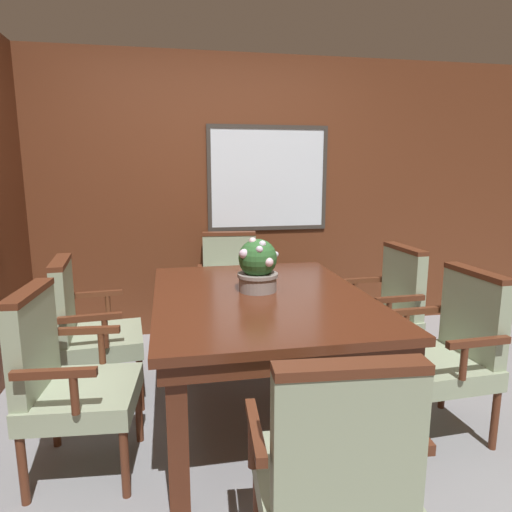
{
  "coord_description": "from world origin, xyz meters",
  "views": [
    {
      "loc": [
        -0.41,
        -2.26,
        1.49
      ],
      "look_at": [
        0.11,
        0.42,
        0.96
      ],
      "focal_mm": 32.0,
      "sensor_mm": 36.0,
      "label": 1
    }
  ],
  "objects_px": {
    "chair_head_far": "(230,285)",
    "potted_plant": "(258,266)",
    "chair_head_near": "(334,469)",
    "dining_table": "(261,309)",
    "chair_left_near": "(65,377)",
    "chair_left_far": "(88,326)",
    "chair_right_near": "(450,348)",
    "chair_right_far": "(385,307)"
  },
  "relations": [
    {
      "from": "dining_table",
      "to": "potted_plant",
      "type": "distance_m",
      "value": 0.26
    },
    {
      "from": "chair_left_near",
      "to": "chair_left_far",
      "type": "distance_m",
      "value": 0.72
    },
    {
      "from": "dining_table",
      "to": "chair_head_far",
      "type": "relative_size",
      "value": 1.75
    },
    {
      "from": "dining_table",
      "to": "potted_plant",
      "type": "xyz_separation_m",
      "value": [
        -0.0,
        0.08,
        0.25
      ]
    },
    {
      "from": "chair_right_near",
      "to": "chair_left_far",
      "type": "bearing_deg",
      "value": -113.02
    },
    {
      "from": "chair_right_near",
      "to": "chair_head_near",
      "type": "bearing_deg",
      "value": -52.06
    },
    {
      "from": "chair_left_near",
      "to": "chair_right_near",
      "type": "bearing_deg",
      "value": -85.99
    },
    {
      "from": "chair_right_far",
      "to": "chair_head_near",
      "type": "bearing_deg",
      "value": -33.66
    },
    {
      "from": "chair_left_far",
      "to": "potted_plant",
      "type": "xyz_separation_m",
      "value": [
        1.04,
        -0.29,
        0.41
      ]
    },
    {
      "from": "chair_left_near",
      "to": "potted_plant",
      "type": "relative_size",
      "value": 2.87
    },
    {
      "from": "chair_left_near",
      "to": "chair_left_far",
      "type": "xyz_separation_m",
      "value": [
        -0.01,
        0.72,
        0.0
      ]
    },
    {
      "from": "chair_head_far",
      "to": "potted_plant",
      "type": "relative_size",
      "value": 2.87
    },
    {
      "from": "potted_plant",
      "to": "chair_head_near",
      "type": "bearing_deg",
      "value": -90.08
    },
    {
      "from": "chair_right_far",
      "to": "chair_left_far",
      "type": "xyz_separation_m",
      "value": [
        -2.04,
        -0.02,
        0.0
      ]
    },
    {
      "from": "dining_table",
      "to": "chair_left_near",
      "type": "xyz_separation_m",
      "value": [
        -1.03,
        -0.35,
        -0.16
      ]
    },
    {
      "from": "chair_left_near",
      "to": "chair_head_near",
      "type": "xyz_separation_m",
      "value": [
        1.03,
        -0.89,
        0.0
      ]
    },
    {
      "from": "chair_left_near",
      "to": "potted_plant",
      "type": "xyz_separation_m",
      "value": [
        1.03,
        0.43,
        0.41
      ]
    },
    {
      "from": "chair_head_far",
      "to": "chair_right_far",
      "type": "bearing_deg",
      "value": -35.1
    },
    {
      "from": "chair_left_near",
      "to": "chair_head_far",
      "type": "relative_size",
      "value": 1.0
    },
    {
      "from": "potted_plant",
      "to": "dining_table",
      "type": "bearing_deg",
      "value": -87.33
    },
    {
      "from": "potted_plant",
      "to": "chair_head_far",
      "type": "bearing_deg",
      "value": 90.5
    },
    {
      "from": "chair_head_far",
      "to": "chair_right_near",
      "type": "relative_size",
      "value": 1.0
    },
    {
      "from": "chair_head_far",
      "to": "dining_table",
      "type": "bearing_deg",
      "value": -84.39
    },
    {
      "from": "chair_right_far",
      "to": "chair_left_far",
      "type": "distance_m",
      "value": 2.04
    },
    {
      "from": "chair_head_near",
      "to": "chair_left_far",
      "type": "bearing_deg",
      "value": -52.92
    },
    {
      "from": "chair_right_near",
      "to": "chair_head_near",
      "type": "distance_m",
      "value": 1.33
    },
    {
      "from": "chair_head_near",
      "to": "chair_head_far",
      "type": "bearing_deg",
      "value": -85.39
    },
    {
      "from": "dining_table",
      "to": "potted_plant",
      "type": "bearing_deg",
      "value": 92.67
    },
    {
      "from": "chair_left_near",
      "to": "potted_plant",
      "type": "height_order",
      "value": "potted_plant"
    },
    {
      "from": "dining_table",
      "to": "chair_head_far",
      "type": "bearing_deg",
      "value": 90.64
    },
    {
      "from": "chair_left_far",
      "to": "potted_plant",
      "type": "distance_m",
      "value": 1.16
    },
    {
      "from": "chair_head_far",
      "to": "chair_left_near",
      "type": "bearing_deg",
      "value": -117.63
    },
    {
      "from": "chair_left_far",
      "to": "chair_head_near",
      "type": "relative_size",
      "value": 1.0
    },
    {
      "from": "chair_right_near",
      "to": "potted_plant",
      "type": "xyz_separation_m",
      "value": [
        -1.0,
        0.46,
        0.41
      ]
    },
    {
      "from": "chair_right_far",
      "to": "chair_left_near",
      "type": "relative_size",
      "value": 1.0
    },
    {
      "from": "dining_table",
      "to": "chair_head_near",
      "type": "bearing_deg",
      "value": -90.24
    },
    {
      "from": "chair_head_near",
      "to": "dining_table",
      "type": "bearing_deg",
      "value": -85.83
    },
    {
      "from": "chair_left_near",
      "to": "chair_right_near",
      "type": "relative_size",
      "value": 1.0
    },
    {
      "from": "chair_right_near",
      "to": "dining_table",
      "type": "bearing_deg",
      "value": -113.69
    },
    {
      "from": "chair_left_near",
      "to": "chair_right_near",
      "type": "height_order",
      "value": "same"
    },
    {
      "from": "dining_table",
      "to": "chair_right_far",
      "type": "xyz_separation_m",
      "value": [
        0.99,
        0.39,
        -0.16
      ]
    },
    {
      "from": "chair_left_near",
      "to": "chair_head_near",
      "type": "bearing_deg",
      "value": -126.19
    }
  ]
}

